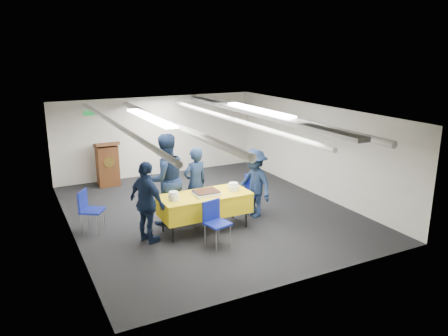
{
  "coord_description": "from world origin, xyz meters",
  "views": [
    {
      "loc": [
        -3.97,
        -8.58,
        3.66
      ],
      "look_at": [
        0.3,
        -0.2,
        1.05
      ],
      "focal_mm": 35.0,
      "sensor_mm": 36.0,
      "label": 1
    }
  ],
  "objects_px": {
    "sheet_cake": "(206,193)",
    "chair_right": "(250,191)",
    "podium": "(108,164)",
    "sailor_a": "(195,183)",
    "sailor_c": "(147,203)",
    "sailor_d": "(254,183)",
    "serving_table": "(205,204)",
    "chair_near": "(215,218)",
    "sailor_b": "(165,179)",
    "chair_left": "(88,207)"
  },
  "relations": [
    {
      "from": "sheet_cake",
      "to": "chair_right",
      "type": "xyz_separation_m",
      "value": [
        1.28,
        0.44,
        -0.28
      ]
    },
    {
      "from": "sheet_cake",
      "to": "podium",
      "type": "bearing_deg",
      "value": 105.59
    },
    {
      "from": "chair_right",
      "to": "sailor_a",
      "type": "relative_size",
      "value": 0.54
    },
    {
      "from": "sailor_c",
      "to": "chair_right",
      "type": "bearing_deg",
      "value": -102.04
    },
    {
      "from": "chair_right",
      "to": "sailor_d",
      "type": "relative_size",
      "value": 0.57
    },
    {
      "from": "sailor_c",
      "to": "sailor_a",
      "type": "bearing_deg",
      "value": -83.43
    },
    {
      "from": "chair_right",
      "to": "sailor_d",
      "type": "xyz_separation_m",
      "value": [
        -0.01,
        -0.2,
        0.24
      ]
    },
    {
      "from": "podium",
      "to": "serving_table",
      "type": "bearing_deg",
      "value": -74.46
    },
    {
      "from": "chair_near",
      "to": "chair_right",
      "type": "height_order",
      "value": "same"
    },
    {
      "from": "sheet_cake",
      "to": "chair_right",
      "type": "distance_m",
      "value": 1.38
    },
    {
      "from": "chair_near",
      "to": "sailor_b",
      "type": "height_order",
      "value": "sailor_b"
    },
    {
      "from": "chair_right",
      "to": "chair_left",
      "type": "xyz_separation_m",
      "value": [
        -3.45,
        0.6,
        0.0
      ]
    },
    {
      "from": "sailor_c",
      "to": "sailor_d",
      "type": "relative_size",
      "value": 1.05
    },
    {
      "from": "serving_table",
      "to": "sailor_c",
      "type": "bearing_deg",
      "value": -178.22
    },
    {
      "from": "sailor_b",
      "to": "chair_right",
      "type": "bearing_deg",
      "value": 165.83
    },
    {
      "from": "serving_table",
      "to": "sailor_c",
      "type": "distance_m",
      "value": 1.25
    },
    {
      "from": "sailor_a",
      "to": "sailor_d",
      "type": "bearing_deg",
      "value": 147.29
    },
    {
      "from": "chair_near",
      "to": "sheet_cake",
      "type": "bearing_deg",
      "value": 78.14
    },
    {
      "from": "chair_near",
      "to": "chair_left",
      "type": "bearing_deg",
      "value": 139.38
    },
    {
      "from": "chair_right",
      "to": "sheet_cake",
      "type": "bearing_deg",
      "value": -161.11
    },
    {
      "from": "podium",
      "to": "sailor_b",
      "type": "bearing_deg",
      "value": -80.96
    },
    {
      "from": "podium",
      "to": "sailor_b",
      "type": "xyz_separation_m",
      "value": [
        0.52,
        -3.24,
        0.36
      ]
    },
    {
      "from": "chair_near",
      "to": "chair_right",
      "type": "distance_m",
      "value": 1.82
    },
    {
      "from": "serving_table",
      "to": "chair_right",
      "type": "relative_size",
      "value": 2.15
    },
    {
      "from": "chair_right",
      "to": "sailor_d",
      "type": "height_order",
      "value": "sailor_d"
    },
    {
      "from": "sailor_a",
      "to": "sailor_b",
      "type": "relative_size",
      "value": 0.82
    },
    {
      "from": "chair_right",
      "to": "podium",
      "type": "bearing_deg",
      "value": 123.97
    },
    {
      "from": "sailor_c",
      "to": "chair_near",
      "type": "bearing_deg",
      "value": -144.4
    },
    {
      "from": "chair_near",
      "to": "sailor_b",
      "type": "relative_size",
      "value": 0.45
    },
    {
      "from": "sailor_b",
      "to": "sailor_c",
      "type": "relative_size",
      "value": 1.21
    },
    {
      "from": "chair_left",
      "to": "sailor_c",
      "type": "height_order",
      "value": "sailor_c"
    },
    {
      "from": "sheet_cake",
      "to": "serving_table",
      "type": "bearing_deg",
      "value": 110.48
    },
    {
      "from": "chair_right",
      "to": "chair_left",
      "type": "height_order",
      "value": "same"
    },
    {
      "from": "serving_table",
      "to": "sailor_c",
      "type": "relative_size",
      "value": 1.16
    },
    {
      "from": "sheet_cake",
      "to": "sailor_d",
      "type": "height_order",
      "value": "sailor_d"
    },
    {
      "from": "sheet_cake",
      "to": "podium",
      "type": "xyz_separation_m",
      "value": [
        -1.11,
        3.99,
        -0.2
      ]
    },
    {
      "from": "sailor_a",
      "to": "sailor_b",
      "type": "distance_m",
      "value": 0.69
    },
    {
      "from": "chair_near",
      "to": "sailor_b",
      "type": "xyz_separation_m",
      "value": [
        -0.45,
        1.44,
        0.44
      ]
    },
    {
      "from": "podium",
      "to": "chair_left",
      "type": "bearing_deg",
      "value": -109.62
    },
    {
      "from": "sailor_d",
      "to": "serving_table",
      "type": "bearing_deg",
      "value": -91.06
    },
    {
      "from": "sailor_c",
      "to": "sheet_cake",
      "type": "bearing_deg",
      "value": -111.99
    },
    {
      "from": "podium",
      "to": "chair_right",
      "type": "distance_m",
      "value": 4.29
    },
    {
      "from": "sailor_c",
      "to": "podium",
      "type": "bearing_deg",
      "value": -23.6
    },
    {
      "from": "sheet_cake",
      "to": "sailor_a",
      "type": "relative_size",
      "value": 0.32
    },
    {
      "from": "sheet_cake",
      "to": "chair_left",
      "type": "height_order",
      "value": "chair_left"
    },
    {
      "from": "sheet_cake",
      "to": "chair_right",
      "type": "height_order",
      "value": "chair_right"
    },
    {
      "from": "sheet_cake",
      "to": "sailor_b",
      "type": "height_order",
      "value": "sailor_b"
    },
    {
      "from": "chair_right",
      "to": "sailor_c",
      "type": "relative_size",
      "value": 0.54
    },
    {
      "from": "podium",
      "to": "sailor_d",
      "type": "height_order",
      "value": "sailor_d"
    },
    {
      "from": "sailor_d",
      "to": "sailor_c",
      "type": "bearing_deg",
      "value": -94.31
    }
  ]
}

